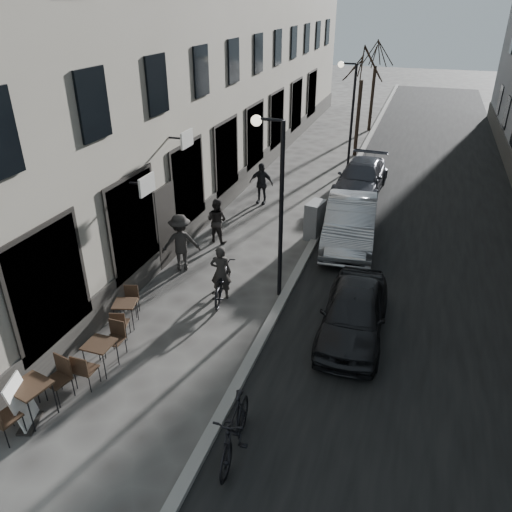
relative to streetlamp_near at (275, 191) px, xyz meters
The scene contains 21 objects.
ground 6.78m from the streetlamp_near, 88.36° to the right, with size 120.00×120.00×0.00m, color #3B3836.
road 11.23m from the streetlamp_near, 68.09° to the left, with size 7.30×60.00×0.00m, color black.
kerb 10.48m from the streetlamp_near, 87.87° to the left, with size 0.25×60.00×0.12m, color gray.
streetlamp_near is the anchor object (origin of this frame).
streetlamp_far 12.00m from the streetlamp_near, 90.00° to the left, with size 0.90×0.28×5.09m.
tree_near 15.08m from the streetlamp_near, 89.72° to the left, with size 2.40×2.40×5.70m.
tree_far 21.05m from the streetlamp_near, 89.80° to the left, with size 2.40×2.40×5.70m.
bistro_set_a 7.43m from the streetlamp_near, 117.65° to the right, with size 0.81×1.75×1.00m.
bistro_set_b 5.91m from the streetlamp_near, 121.88° to the right, with size 0.62×1.51×0.90m.
bistro_set_c 5.02m from the streetlamp_near, 139.51° to the right, with size 0.76×1.42×0.81m.
sign_board 7.66m from the streetlamp_near, 117.34° to the right, with size 0.55×0.71×1.11m.
utility_cabinet 4.85m from the streetlamp_near, 86.25° to the left, with size 0.49×0.88×1.32m, color slate.
bicycle 3.06m from the streetlamp_near, 153.86° to the right, with size 0.66×1.89×0.99m, color black.
cyclist_rider 2.79m from the streetlamp_near, 153.86° to the right, with size 0.59×0.39×1.63m, color black.
pedestrian_near 4.62m from the streetlamp_near, 136.69° to the left, with size 0.77×0.60×1.58m, color #272321.
pedestrian_mid 3.91m from the streetlamp_near, behind, with size 1.19×0.68×1.84m, color #282523.
pedestrian_far 7.51m from the streetlamp_near, 110.98° to the left, with size 1.01×0.42×1.72m, color black.
car_near 3.73m from the streetlamp_near, 26.94° to the right, with size 1.56×3.88×1.32m, color black.
car_mid 4.95m from the streetlamp_near, 69.56° to the left, with size 1.65×4.74×1.56m, color #989BA1.
car_far 9.66m from the streetlamp_near, 82.79° to the left, with size 1.89×4.64×1.35m, color #34353E.
moped 6.30m from the streetlamp_near, 80.43° to the right, with size 0.55×1.95×1.17m, color black.
Camera 1 is at (3.30, -5.90, 7.71)m, focal length 35.00 mm.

